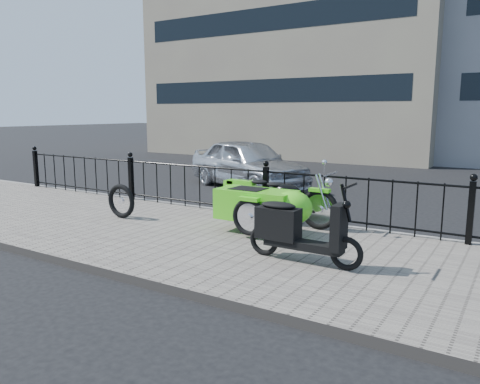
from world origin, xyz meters
The scene contains 9 objects.
ground centered at (0.00, 0.00, 0.00)m, with size 120.00×120.00×0.00m, color black.
sidewalk centered at (0.00, -0.50, 0.06)m, with size 30.00×3.80×0.12m, color #675E56.
curb centered at (0.00, 1.44, 0.06)m, with size 30.00×0.10×0.12m, color gray.
iron_fence centered at (0.00, 1.30, 0.59)m, with size 14.11×0.11×1.08m.
building_tan centered at (-6.00, 15.99, 6.00)m, with size 14.00×8.01×12.00m.
motorcycle_sidecar centered at (0.60, 0.34, 0.59)m, with size 2.28×1.48×0.98m.
scooter centered at (1.62, -0.81, 0.55)m, with size 1.62×0.47×1.10m.
spare_tire centered at (-2.27, -0.20, 0.44)m, with size 0.65×0.65×0.09m, color black.
sedan_car centered at (-2.47, 4.74, 0.68)m, with size 1.61×4.00×1.36m, color silver.
Camera 1 is at (4.19, -6.33, 2.10)m, focal length 35.00 mm.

